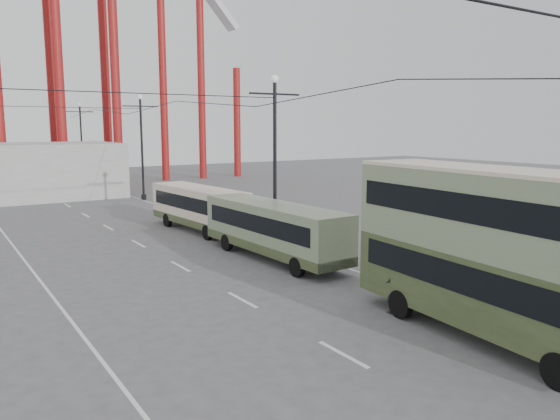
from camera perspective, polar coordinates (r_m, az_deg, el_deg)
ground at (r=14.69m, az=20.36°, el=-18.36°), size 160.00×160.00×0.00m
road_markings at (r=29.75m, az=-12.90°, el=-4.21°), size 12.52×120.00×0.01m
lamp_post_mid at (r=30.41m, az=-0.54°, el=5.20°), size 3.20×0.44×9.32m
lamp_post_far at (r=50.35m, az=-14.23°, el=6.34°), size 3.20×0.44×9.32m
lamp_post_distant at (r=71.50m, az=-20.02°, el=6.72°), size 3.20×0.44×9.32m
double_decker_bus at (r=17.80m, az=21.40°, el=-3.47°), size 3.27×10.08×5.32m
single_decker_green at (r=27.02m, az=-0.67°, el=-1.91°), size 2.56×9.88×2.77m
single_decker_cream at (r=34.78m, az=-8.48°, el=0.37°), size 2.84×8.98×2.75m
pedestrian at (r=19.93m, az=11.58°, el=-7.86°), size 0.81×0.72×1.86m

